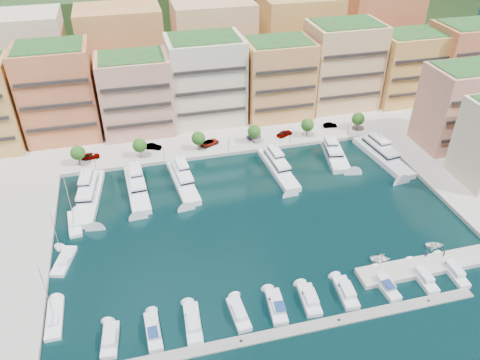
{
  "coord_description": "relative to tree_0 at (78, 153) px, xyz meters",
  "views": [
    {
      "loc": [
        -24.47,
        -78.66,
        67.94
      ],
      "look_at": [
        -2.3,
        9.13,
        6.0
      ],
      "focal_mm": 35.0,
      "sensor_mm": 36.0,
      "label": 1
    }
  ],
  "objects": [
    {
      "name": "apartment_6",
      "position": [
        104.0,
        16.49,
        7.57
      ],
      "size": [
        20.0,
        15.5,
        22.8
      ],
      "color": "tan",
      "rests_on": "north_quay"
    },
    {
      "name": "yacht_0",
      "position": [
        2.56,
        -14.53,
        -3.53
      ],
      "size": [
        7.25,
        22.28,
        7.3
      ],
      "color": "white",
      "rests_on": "ground"
    },
    {
      "name": "tree_3",
      "position": [
        48.0,
        0.0,
        0.0
      ],
      "size": [
        3.8,
        3.8,
        5.65
      ],
      "color": "#473323",
      "rests_on": "north_quay"
    },
    {
      "name": "sailboat_2",
      "position": [
        -0.68,
        -24.31,
        -4.43
      ],
      "size": [
        3.61,
        9.5,
        13.2
      ],
      "color": "white",
      "rests_on": "ground"
    },
    {
      "name": "apartment_east_a",
      "position": [
        102.0,
        -13.51,
        7.57
      ],
      "size": [
        18.0,
        14.5,
        22.8
      ],
      "color": "tan",
      "rests_on": "east_quay"
    },
    {
      "name": "lamppost_3",
      "position": [
        58.0,
        -2.3,
        -0.92
      ],
      "size": [
        0.3,
        0.3,
        4.2
      ],
      "color": "black",
      "rests_on": "north_quay"
    },
    {
      "name": "cruiser_4",
      "position": [
        36.07,
        -58.11,
        -4.17
      ],
      "size": [
        3.43,
        8.25,
        2.66
      ],
      "color": "silver",
      "rests_on": "ground"
    },
    {
      "name": "lamppost_0",
      "position": [
        4.0,
        -2.3,
        -0.92
      ],
      "size": [
        0.3,
        0.3,
        4.2
      ],
      "color": "black",
      "rests_on": "north_quay"
    },
    {
      "name": "lamppost_2",
      "position": [
        40.0,
        -2.3,
        -0.92
      ],
      "size": [
        0.3,
        0.3,
        4.2
      ],
      "color": "black",
      "rests_on": "north_quay"
    },
    {
      "name": "apartment_7",
      "position": [
        124.0,
        14.49,
        8.57
      ],
      "size": [
        22.0,
        16.5,
        24.8
      ],
      "color": "#D47A46",
      "rests_on": "north_quay"
    },
    {
      "name": "car_3",
      "position": [
        48.75,
        2.88,
        -3.06
      ],
      "size": [
        5.08,
        3.34,
        1.37
      ],
      "primitive_type": "imported",
      "rotation": [
        0.0,
        0.0,
        1.9
      ],
      "color": "gray",
      "rests_on": "north_quay"
    },
    {
      "name": "tender_2",
      "position": [
        73.9,
        -50.45,
        -4.34
      ],
      "size": [
        4.32,
        3.46,
        0.8
      ],
      "primitive_type": "imported",
      "rotation": [
        0.0,
        0.0,
        1.38
      ],
      "color": "silver",
      "rests_on": "ground"
    },
    {
      "name": "cruiser_2",
      "position": [
        20.64,
        -58.1,
        -4.2
      ],
      "size": [
        3.19,
        9.01,
        2.55
      ],
      "color": "silver",
      "rests_on": "ground"
    },
    {
      "name": "car_4",
      "position": [
        57.85,
        1.92,
        -2.89
      ],
      "size": [
        5.36,
        3.92,
        1.7
      ],
      "primitive_type": "imported",
      "rotation": [
        0.0,
        0.0,
        2.01
      ],
      "color": "gray",
      "rests_on": "north_quay"
    },
    {
      "name": "tree_0",
      "position": [
        0.0,
        0.0,
        0.0
      ],
      "size": [
        3.8,
        3.8,
        5.65
      ],
      "color": "#473323",
      "rests_on": "north_quay"
    },
    {
      "name": "cruiser_7",
      "position": [
        57.86,
        -58.11,
        -4.17
      ],
      "size": [
        3.12,
        8.49,
        2.66
      ],
      "color": "silver",
      "rests_on": "ground"
    },
    {
      "name": "car_5",
      "position": [
        73.01,
        3.67,
        -3.06
      ],
      "size": [
        4.32,
        2.1,
        1.36
      ],
      "primitive_type": "imported",
      "rotation": [
        0.0,
        0.0,
        1.41
      ],
      "color": "gray",
      "rests_on": "north_quay"
    },
    {
      "name": "tree_4",
      "position": [
        64.0,
        0.0,
        0.0
      ],
      "size": [
        3.8,
        3.8,
        5.65
      ],
      "color": "#473323",
      "rests_on": "north_quay"
    },
    {
      "name": "backblock_0",
      "position": [
        -15.0,
        40.5,
        11.26
      ],
      "size": [
        26.0,
        18.0,
        30.0
      ],
      "primitive_type": "cube",
      "color": "beige",
      "rests_on": "north_quay"
    },
    {
      "name": "yacht_4",
      "position": [
        50.62,
        -13.92,
        -3.65
      ],
      "size": [
        5.56,
        20.68,
        7.3
      ],
      "color": "white",
      "rests_on": "ground"
    },
    {
      "name": "car_0",
      "position": [
        2.66,
        2.74,
        -2.91
      ],
      "size": [
        4.97,
        2.22,
        1.66
      ],
      "primitive_type": "imported",
      "rotation": [
        0.0,
        0.0,
        1.62
      ],
      "color": "gray",
      "rests_on": "north_quay"
    },
    {
      "name": "apartment_1",
      "position": [
        -4.0,
        18.49,
        9.57
      ],
      "size": [
        20.0,
        16.5,
        26.8
      ],
      "color": "#D47A46",
      "rests_on": "north_quay"
    },
    {
      "name": "yacht_6",
      "position": [
        80.36,
        -14.68,
        -3.53
      ],
      "size": [
        7.72,
        22.68,
        7.3
      ],
      "color": "white",
      "rests_on": "ground"
    },
    {
      "name": "apartment_3",
      "position": [
        38.0,
        18.49,
        9.07
      ],
      "size": [
        22.0,
        16.5,
        25.8
      ],
      "color": "beige",
      "rests_on": "north_quay"
    },
    {
      "name": "sailboat_0",
      "position": [
        -3.15,
        -51.01,
        -4.43
      ],
      "size": [
        2.81,
        9.17,
        13.2
      ],
      "color": "white",
      "rests_on": "ground"
    },
    {
      "name": "cruiser_6",
      "position": [
        49.86,
        -58.09,
        -4.2
      ],
      "size": [
        3.42,
        8.12,
        2.55
      ],
      "color": "silver",
      "rests_on": "ground"
    },
    {
      "name": "finger_pier",
      "position": [
        70.0,
        -55.5,
        -4.74
      ],
      "size": [
        32.0,
        5.0,
        2.0
      ],
      "primitive_type": "cube",
      "color": "#9E998E",
      "rests_on": "ground"
    },
    {
      "name": "person_1",
      "position": [
        73.03,
        -54.27,
        -2.95
      ],
      "size": [
        0.97,
        0.93,
        1.58
      ],
      "primitive_type": "imported",
      "rotation": [
        0.0,
        0.0,
        3.76
      ],
      "color": "#4D312E",
      "rests_on": "finger_pier"
    },
    {
      "name": "backblock_2",
      "position": [
        45.0,
        40.5,
        11.26
      ],
      "size": [
        26.0,
        18.0,
        30.0
      ],
      "primitive_type": "cube",
      "color": "tan",
      "rests_on": "north_quay"
    },
    {
      "name": "apartment_5",
      "position": [
        82.0,
        18.49,
        9.57
      ],
      "size": [
        22.0,
        16.5,
        26.8
      ],
      "color": "tan",
      "rests_on": "north_quay"
    },
    {
      "name": "lamppost_4",
      "position": [
        76.0,
        -2.3,
        -0.92
      ],
      "size": [
        0.3,
        0.3,
        4.2
      ],
      "color": "black",
      "rests_on": "north_quay"
    },
    {
      "name": "backblock_3",
      "position": [
        75.0,
        40.5,
        11.26
      ],
      "size": [
        26.0,
        18.0,
        30.0
      ],
      "primitive_type": "cube",
      "color": "tan",
      "rests_on": "north_quay"
    },
    {
      "name": "south_pontoon",
      "position": [
        37.0,
        -63.5,
        -4.74
      ],
      "size": [
        72.0,
        2.2,
        0.35
      ],
      "primitive_type": "cube",
      "color": "gray",
      "rests_on": "ground"
    },
    {
      "name": "hillside",
      "position": [
        40.0,
        76.5,
        -4.74
      ],
      "size": [
        240.0,
        40.0,
        58.0
      ],
      "primitive_type": "cube",
      "color": "#1D3214",
      "rests_on": "ground"
    },
    {
      "name": "backblock_1",
      "position": [
        15.0,
        40.5,
        11.26
      ],
      "size": [
        26.0,
        18.0,
        30.0
      ],
      "primitive_type": "cube",
      "color": "#DB9C52",
      "rests_on": "north_quay"
    },
    {
      "name": "car_1",
      "position": [
        19.69,
        3.73,
        -2.99
      ],
      "size": [
        4.84,
        3.35,
        1.51
      ],
      "primitive_type": "imported",
      "rotation": [
        0.0,
        0.0,
        1.15
      ],
      "color": "gray",
      "rests_on": "north_quay"
    },
    {
      "name": "cruiser_8",
      "position": [
        66.07,
        -58.09,
        -4.2
      ],
      "size": [
        2.56,
        8.57,
        2.55
      ],
      "color": "silver",
      "rests_on": "ground"
    },
    {
      "name": "tender_0",
      "position": [
        60.58,
        -51.4,
        -4.33
      ],
      "size": [
        4.59,
        3.73,
        0.84
      ],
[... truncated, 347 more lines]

